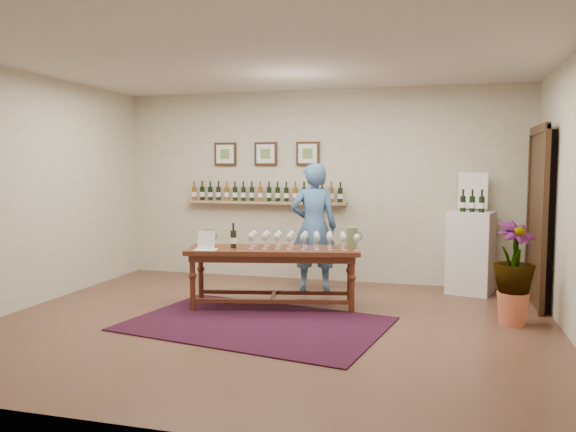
% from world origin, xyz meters
% --- Properties ---
extents(ground, '(6.00, 6.00, 0.00)m').
position_xyz_m(ground, '(0.00, 0.00, 0.00)').
color(ground, '#533824').
rests_on(ground, ground).
extents(room_shell, '(6.00, 6.00, 6.00)m').
position_xyz_m(room_shell, '(2.11, 1.86, 1.12)').
color(room_shell, beige).
rests_on(room_shell, ground).
extents(rug, '(2.94, 2.22, 0.01)m').
position_xyz_m(rug, '(-0.13, -0.03, 0.01)').
color(rug, '#4C0D17').
rests_on(rug, ground).
extents(tasting_table, '(2.12, 1.06, 0.72)m').
position_xyz_m(tasting_table, '(-0.16, 0.72, 0.61)').
color(tasting_table, '#482712').
rests_on(tasting_table, ground).
extents(table_glasses, '(1.46, 0.56, 0.20)m').
position_xyz_m(table_glasses, '(0.19, 0.80, 0.82)').
color(table_glasses, silver).
rests_on(table_glasses, tasting_table).
extents(table_bottles, '(0.28, 0.17, 0.30)m').
position_xyz_m(table_bottles, '(-0.62, 0.63, 0.87)').
color(table_bottles, black).
rests_on(table_bottles, tasting_table).
extents(pitcher_left, '(0.14, 0.14, 0.22)m').
position_xyz_m(pitcher_left, '(-0.95, 0.63, 0.83)').
color(pitcher_left, '#5D6841').
rests_on(pitcher_left, tasting_table).
extents(pitcher_right, '(0.17, 0.17, 0.25)m').
position_xyz_m(pitcher_right, '(0.74, 0.97, 0.84)').
color(pitcher_right, '#5D6841').
rests_on(pitcher_right, tasting_table).
extents(menu_card, '(0.26, 0.21, 0.22)m').
position_xyz_m(menu_card, '(-0.88, 0.39, 0.83)').
color(menu_card, white).
rests_on(menu_card, tasting_table).
extents(display_pedestal, '(0.67, 0.67, 1.09)m').
position_xyz_m(display_pedestal, '(2.16, 2.18, 0.55)').
color(display_pedestal, silver).
rests_on(display_pedestal, ground).
extents(pedestal_bottles, '(0.32, 0.16, 0.31)m').
position_xyz_m(pedestal_bottles, '(2.16, 2.10, 1.25)').
color(pedestal_bottles, black).
rests_on(pedestal_bottles, display_pedestal).
extents(info_sign, '(0.39, 0.12, 0.54)m').
position_xyz_m(info_sign, '(2.18, 2.37, 1.36)').
color(info_sign, white).
rests_on(info_sign, display_pedestal).
extents(potted_plant, '(0.71, 0.71, 0.96)m').
position_xyz_m(potted_plant, '(2.52, 0.67, 0.56)').
color(potted_plant, '#CC6644').
rests_on(potted_plant, ground).
extents(person, '(0.71, 0.55, 1.74)m').
position_xyz_m(person, '(0.10, 1.79, 0.87)').
color(person, '#3D6591').
rests_on(person, ground).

